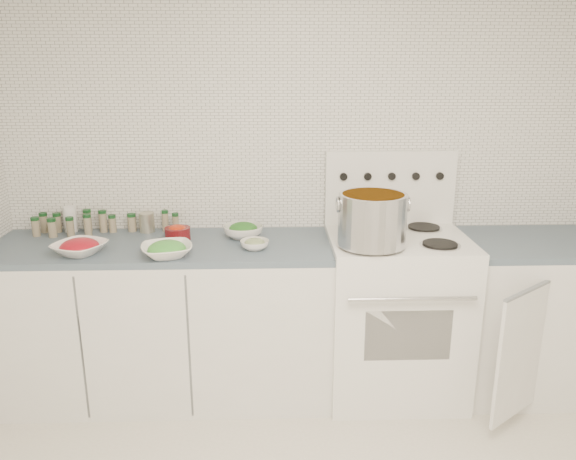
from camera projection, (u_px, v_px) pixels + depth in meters
The scene contains 13 objects.
room_walls at pixel (341, 158), 1.75m from camera, with size 3.54×3.04×2.52m.
counter_left at pixel (165, 319), 3.18m from camera, with size 1.85×0.62×0.90m.
stove at pixel (394, 309), 3.21m from camera, with size 0.76×0.70×1.36m.
counter_right at pixel (535, 315), 3.24m from camera, with size 0.89×0.87×0.90m.
stock_pot at pixel (372, 217), 2.86m from camera, with size 0.37×0.35×0.27m.
bowl_tomato at pixel (80, 247), 2.88m from camera, with size 0.34×0.34×0.09m.
bowl_snowpea at pixel (167, 250), 2.85m from camera, with size 0.31×0.31×0.09m.
bowl_broccoli at pixel (243, 230), 3.16m from camera, with size 0.23×0.23×0.09m.
bowl_zucchini at pixel (255, 244), 2.97m from camera, with size 0.19×0.19×0.06m.
bowl_pepper at pixel (178, 233), 3.12m from camera, with size 0.14×0.14×0.09m.
salt_canister at pixel (70, 219), 3.27m from camera, with size 0.07×0.07×0.15m, color white.
tin_can at pixel (147, 222), 3.27m from camera, with size 0.09×0.09×0.11m, color #B1AC96.
spice_cluster at pixel (90, 223), 3.24m from camera, with size 0.82×0.15×0.13m.
Camera 1 is at (-0.22, -1.74, 1.84)m, focal length 35.00 mm.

